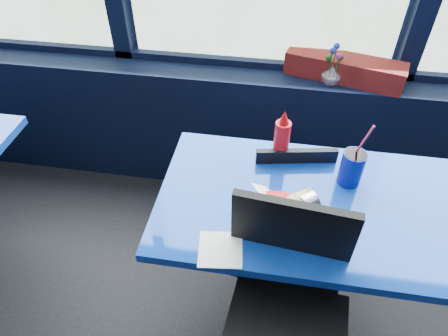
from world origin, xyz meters
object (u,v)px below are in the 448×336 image
soda_cup (352,167)px  planter_box (344,68)px  near_table (304,230)px  food_basket (280,211)px  chair_near_front (285,305)px  ketchup_bottle (282,138)px  chair_near_back (293,190)px  flower_vase (332,72)px

soda_cup → planter_box: bearing=89.6°
near_table → food_basket: food_basket is taller
near_table → chair_near_front: (-0.06, -0.35, -0.01)m
food_basket → ketchup_bottle: bearing=80.1°
chair_near_front → planter_box: chair_near_front is taller
near_table → ketchup_bottle: 0.40m
food_basket → soda_cup: bearing=28.5°
chair_near_back → chair_near_front: bearing=78.3°
planter_box → food_basket: planter_box is taller
chair_near_front → flower_vase: (0.15, 1.17, 0.31)m
flower_vase → ketchup_bottle: flower_vase is taller
near_table → food_basket: size_ratio=3.94×
chair_near_back → ketchup_bottle: bearing=33.8°
chair_near_front → planter_box: size_ratio=1.58×
near_table → flower_vase: flower_vase is taller
soda_cup → flower_vase: bearing=95.2°
planter_box → food_basket: bearing=-91.2°
food_basket → ketchup_bottle: (-0.02, 0.34, 0.07)m
chair_near_front → ketchup_bottle: size_ratio=3.91×
chair_near_back → planter_box: size_ratio=1.33×
near_table → chair_near_back: (-0.04, 0.33, -0.10)m
flower_vase → soda_cup: bearing=-84.8°
chair_near_back → soda_cup: size_ratio=2.57×
food_basket → soda_cup: size_ratio=0.96×
planter_box → flower_vase: flower_vase is taller
chair_near_front → food_basket: size_ratio=3.20×
flower_vase → planter_box: bearing=42.2°
flower_vase → food_basket: 0.95m
chair_near_back → planter_box: 0.71m
near_table → chair_near_back: size_ratio=1.47×
flower_vase → ketchup_bottle: (-0.23, -0.58, -0.01)m
planter_box → flower_vase: (-0.07, -0.06, 0.00)m
chair_near_back → soda_cup: bearing=125.7°
flower_vase → food_basket: flower_vase is taller
ketchup_bottle → near_table: bearing=-60.7°
chair_near_back → ketchup_bottle: ketchup_bottle is taller
near_table → chair_near_front: 0.35m
flower_vase → ketchup_bottle: 0.62m
planter_box → flower_vase: bearing=-123.6°
flower_vase → ketchup_bottle: bearing=-111.4°
chair_near_front → chair_near_back: bearing=94.5°
food_basket → soda_cup: soda_cup is taller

